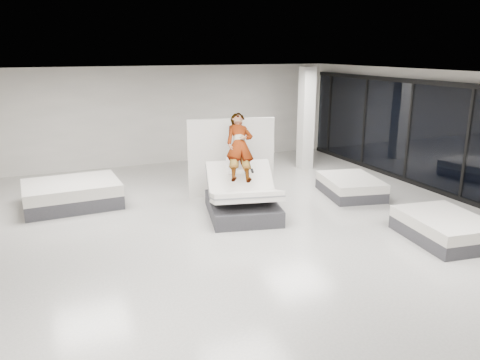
{
  "coord_description": "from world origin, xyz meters",
  "views": [
    {
      "loc": [
        -3.65,
        -8.19,
        3.7
      ],
      "look_at": [
        0.13,
        0.7,
        1.0
      ],
      "focal_mm": 35.0,
      "sensor_mm": 36.0,
      "label": 1
    }
  ],
  "objects_px": {
    "column": "(306,119)",
    "hero_bed": "(242,199)",
    "flat_bed_right_near": "(445,228)",
    "person": "(240,158)",
    "divider_panel": "(231,158)",
    "flat_bed_left_far": "(72,194)",
    "remote": "(252,171)",
    "flat_bed_right_far": "(350,186)"
  },
  "relations": [
    {
      "from": "person",
      "to": "flat_bed_right_near",
      "type": "height_order",
      "value": "person"
    },
    {
      "from": "person",
      "to": "divider_panel",
      "type": "xyz_separation_m",
      "value": [
        0.27,
        1.2,
        -0.28
      ]
    },
    {
      "from": "remote",
      "to": "divider_panel",
      "type": "height_order",
      "value": "divider_panel"
    },
    {
      "from": "flat_bed_left_far",
      "to": "person",
      "type": "bearing_deg",
      "value": -28.06
    },
    {
      "from": "remote",
      "to": "column",
      "type": "distance_m",
      "value": 4.83
    },
    {
      "from": "flat_bed_right_far",
      "to": "flat_bed_left_far",
      "type": "relative_size",
      "value": 0.87
    },
    {
      "from": "hero_bed",
      "to": "flat_bed_left_far",
      "type": "xyz_separation_m",
      "value": [
        -3.56,
        2.25,
        -0.09
      ]
    },
    {
      "from": "divider_panel",
      "to": "column",
      "type": "xyz_separation_m",
      "value": [
        3.27,
        1.8,
        0.59
      ]
    },
    {
      "from": "hero_bed",
      "to": "flat_bed_right_near",
      "type": "relative_size",
      "value": 1.17
    },
    {
      "from": "remote",
      "to": "flat_bed_right_near",
      "type": "relative_size",
      "value": 0.07
    },
    {
      "from": "column",
      "to": "remote",
      "type": "bearing_deg",
      "value": -135.05
    },
    {
      "from": "divider_panel",
      "to": "flat_bed_left_far",
      "type": "xyz_separation_m",
      "value": [
        -3.9,
        0.74,
        -0.71
      ]
    },
    {
      "from": "hero_bed",
      "to": "remote",
      "type": "height_order",
      "value": "hero_bed"
    },
    {
      "from": "flat_bed_right_far",
      "to": "divider_panel",
      "type": "bearing_deg",
      "value": 157.37
    },
    {
      "from": "divider_panel",
      "to": "flat_bed_left_far",
      "type": "distance_m",
      "value": 4.03
    },
    {
      "from": "flat_bed_right_near",
      "to": "flat_bed_right_far",
      "type": "bearing_deg",
      "value": 88.9
    },
    {
      "from": "hero_bed",
      "to": "person",
      "type": "xyz_separation_m",
      "value": [
        0.07,
        0.31,
        0.9
      ]
    },
    {
      "from": "remote",
      "to": "flat_bed_left_far",
      "type": "xyz_separation_m",
      "value": [
        -3.77,
        2.33,
        -0.76
      ]
    },
    {
      "from": "divider_panel",
      "to": "flat_bed_right_far",
      "type": "xyz_separation_m",
      "value": [
        2.88,
        -1.2,
        -0.78
      ]
    },
    {
      "from": "flat_bed_right_near",
      "to": "column",
      "type": "distance_m",
      "value": 6.39
    },
    {
      "from": "person",
      "to": "column",
      "type": "height_order",
      "value": "column"
    },
    {
      "from": "remote",
      "to": "column",
      "type": "bearing_deg",
      "value": 57.85
    },
    {
      "from": "divider_panel",
      "to": "flat_bed_right_far",
      "type": "relative_size",
      "value": 1.13
    },
    {
      "from": "divider_panel",
      "to": "remote",
      "type": "bearing_deg",
      "value": -82.87
    },
    {
      "from": "hero_bed",
      "to": "flat_bed_left_far",
      "type": "bearing_deg",
      "value": 147.74
    },
    {
      "from": "person",
      "to": "remote",
      "type": "xyz_separation_m",
      "value": [
        0.14,
        -0.39,
        -0.23
      ]
    },
    {
      "from": "remote",
      "to": "column",
      "type": "height_order",
      "value": "column"
    },
    {
      "from": "divider_panel",
      "to": "flat_bed_right_near",
      "type": "distance_m",
      "value": 5.31
    },
    {
      "from": "column",
      "to": "person",
      "type": "bearing_deg",
      "value": -139.66
    },
    {
      "from": "remote",
      "to": "flat_bed_left_far",
      "type": "relative_size",
      "value": 0.06
    },
    {
      "from": "flat_bed_left_far",
      "to": "flat_bed_right_near",
      "type": "bearing_deg",
      "value": -37.55
    },
    {
      "from": "flat_bed_right_far",
      "to": "column",
      "type": "relative_size",
      "value": 0.62
    },
    {
      "from": "person",
      "to": "column",
      "type": "distance_m",
      "value": 4.65
    },
    {
      "from": "hero_bed",
      "to": "column",
      "type": "xyz_separation_m",
      "value": [
        3.61,
        3.31,
        1.21
      ]
    },
    {
      "from": "person",
      "to": "flat_bed_right_near",
      "type": "relative_size",
      "value": 0.92
    },
    {
      "from": "column",
      "to": "divider_panel",
      "type": "bearing_deg",
      "value": -151.11
    },
    {
      "from": "divider_panel",
      "to": "flat_bed_right_far",
      "type": "bearing_deg",
      "value": -10.76
    },
    {
      "from": "hero_bed",
      "to": "remote",
      "type": "bearing_deg",
      "value": -20.69
    },
    {
      "from": "column",
      "to": "hero_bed",
      "type": "bearing_deg",
      "value": -137.42
    },
    {
      "from": "divider_panel",
      "to": "flat_bed_right_near",
      "type": "bearing_deg",
      "value": -45.63
    },
    {
      "from": "flat_bed_right_far",
      "to": "flat_bed_left_far",
      "type": "xyz_separation_m",
      "value": [
        -6.79,
        1.94,
        0.06
      ]
    },
    {
      "from": "flat_bed_left_far",
      "to": "column",
      "type": "bearing_deg",
      "value": 8.45
    }
  ]
}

